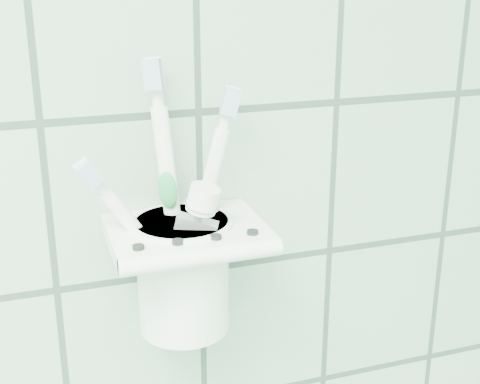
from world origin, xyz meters
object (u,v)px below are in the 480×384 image
object	(u,v)px
toothbrush_pink	(201,215)
toothpaste_tube	(170,241)
toothbrush_blue	(182,193)
cup	(183,270)
holder_bracket	(186,235)
toothbrush_orange	(175,200)

from	to	relation	value
toothbrush_pink	toothpaste_tube	bearing A→B (deg)	-172.18
toothbrush_pink	toothbrush_blue	bearing A→B (deg)	160.92
toothbrush_pink	toothpaste_tube	world-z (taller)	toothbrush_pink
toothbrush_pink	cup	bearing A→B (deg)	-171.87
holder_bracket	toothbrush_pink	distance (m)	0.02
toothbrush_pink	toothbrush_orange	distance (m)	0.03
toothbrush_blue	toothpaste_tube	xyz separation A→B (m)	(-0.01, -0.01, -0.04)
holder_bracket	toothbrush_orange	world-z (taller)	toothbrush_orange
toothbrush_orange	toothpaste_tube	size ratio (longest dim) A/B	1.46
cup	toothbrush_orange	size ratio (longest dim) A/B	0.49
cup	toothbrush_blue	distance (m)	0.07
toothbrush_blue	toothbrush_orange	bearing A→B (deg)	129.77
toothbrush_blue	toothpaste_tube	bearing A→B (deg)	-117.36
holder_bracket	toothpaste_tube	world-z (taller)	toothpaste_tube
holder_bracket	toothbrush_blue	xyz separation A→B (m)	(0.00, 0.01, 0.03)
holder_bracket	toothbrush_orange	bearing A→B (deg)	97.77
toothbrush_blue	toothpaste_tube	size ratio (longest dim) A/B	1.61
toothpaste_tube	holder_bracket	bearing A→B (deg)	18.27
toothbrush_blue	toothbrush_orange	xyz separation A→B (m)	(-0.00, 0.01, -0.01)
holder_bracket	toothbrush_pink	bearing A→B (deg)	31.49
cup	toothpaste_tube	xyz separation A→B (m)	(-0.01, -0.00, 0.03)
toothpaste_tube	toothbrush_orange	bearing A→B (deg)	85.30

